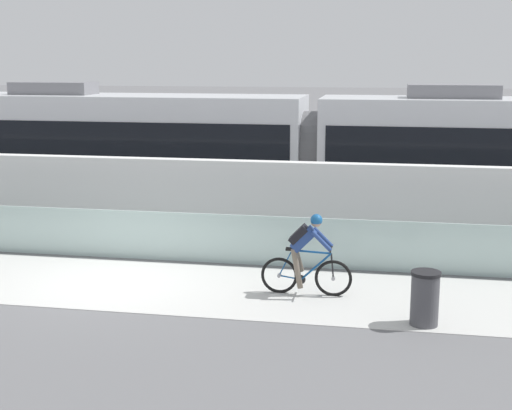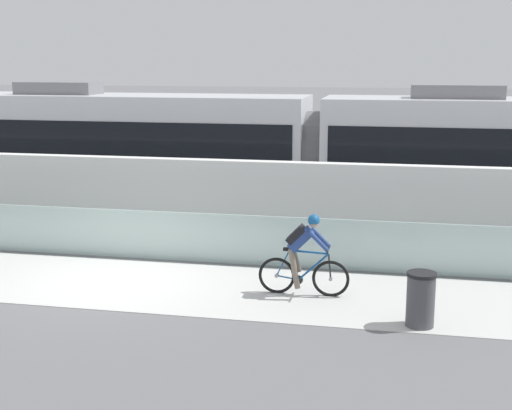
{
  "view_description": "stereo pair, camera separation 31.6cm",
  "coord_description": "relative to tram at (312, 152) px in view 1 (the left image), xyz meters",
  "views": [
    {
      "loc": [
        5.41,
        -13.19,
        4.51
      ],
      "look_at": [
        2.58,
        2.35,
        1.25
      ],
      "focal_mm": 50.13,
      "sensor_mm": 36.0,
      "label": 1
    },
    {
      "loc": [
        5.72,
        -13.13,
        4.51
      ],
      "look_at": [
        2.58,
        2.35,
        1.25
      ],
      "focal_mm": 50.13,
      "sensor_mm": 36.0,
      "label": 2
    }
  ],
  "objects": [
    {
      "name": "glass_parapet",
      "position": [
        -3.36,
        -5.0,
        -1.33
      ],
      "size": [
        32.0,
        0.05,
        1.12
      ],
      "primitive_type": "cube",
      "color": "#ADC6C1",
      "rests_on": "ground"
    },
    {
      "name": "cyclist_on_bike",
      "position": [
        0.62,
        -6.85,
        -1.09
      ],
      "size": [
        1.77,
        0.58,
        1.61
      ],
      "color": "black",
      "rests_on": "ground"
    },
    {
      "name": "tram",
      "position": [
        0.0,
        0.0,
        0.0
      ],
      "size": [
        22.56,
        2.54,
        3.81
      ],
      "color": "silver",
      "rests_on": "ground"
    },
    {
      "name": "bike_path_deck",
      "position": [
        -3.36,
        -6.85,
        -1.89
      ],
      "size": [
        32.0,
        3.2,
        0.01
      ],
      "primitive_type": "cube",
      "color": "silver",
      "rests_on": "ground"
    },
    {
      "name": "ground_plane",
      "position": [
        -3.36,
        -6.85,
        -1.89
      ],
      "size": [
        200.0,
        200.0,
        0.0
      ],
      "primitive_type": "plane",
      "color": "slate"
    },
    {
      "name": "tram_rail_far",
      "position": [
        -3.36,
        0.72,
        -1.89
      ],
      "size": [
        32.0,
        0.08,
        0.01
      ],
      "primitive_type": "cube",
      "color": "#595654",
      "rests_on": "ground"
    },
    {
      "name": "tram_rail_near",
      "position": [
        -3.36,
        -0.72,
        -1.89
      ],
      "size": [
        32.0,
        0.08,
        0.01
      ],
      "primitive_type": "cube",
      "color": "#595654",
      "rests_on": "ground"
    },
    {
      "name": "concrete_barrier_wall",
      "position": [
        -3.36,
        -3.2,
        -0.86
      ],
      "size": [
        32.0,
        0.36,
        2.07
      ],
      "primitive_type": "cube",
      "color": "white",
      "rests_on": "ground"
    },
    {
      "name": "trash_bin",
      "position": [
        2.8,
        -8.1,
        -1.41
      ],
      "size": [
        0.51,
        0.51,
        0.96
      ],
      "color": "#47474C",
      "rests_on": "ground"
    }
  ]
}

